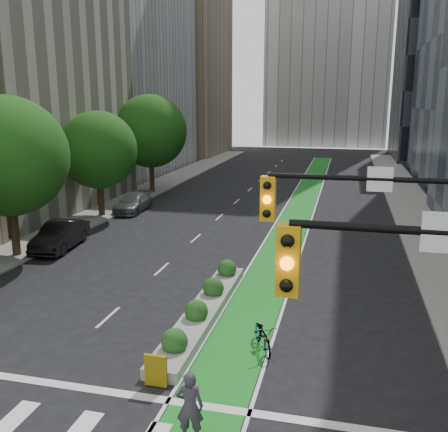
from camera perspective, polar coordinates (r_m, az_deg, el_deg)
The scene contains 14 objects.
ground at distance 15.23m, azimuth -14.91°, elevation -21.28°, with size 160.00×160.00×0.00m, color black.
sidewalk_left at distance 41.12m, azimuth -12.84°, elevation 1.00°, with size 3.60×90.00×0.15m, color gray.
sidewalk_right at distance 37.24m, azimuth 21.72°, elevation -0.87°, with size 3.60×90.00×0.15m, color gray.
bike_lane_paint at distance 41.89m, azimuth 8.83°, elevation 1.30°, with size 2.20×70.00×0.01m, color #178120.
building_tan_far at distance 81.42m, azimuth -5.36°, elevation 16.28°, with size 14.00×16.00×26.00m, color tan.
tree_mid at distance 28.91m, azimuth -23.51°, elevation 6.25°, with size 6.40×6.40×8.78m.
tree_midfar at distance 37.38m, azimuth -14.17°, elevation 7.31°, with size 5.60×5.60×7.76m.
tree_far at distance 46.37m, azimuth -8.41°, elevation 9.55°, with size 6.60×6.60×9.00m.
signal_right at distance 12.14m, azimuth 23.84°, elevation -5.76°, with size 5.82×0.51×7.20m.
median_planter at distance 20.36m, azimuth -2.30°, elevation -10.40°, with size 1.20×10.26×1.10m.
bicycle at distance 17.86m, azimuth 4.50°, elevation -13.45°, with size 0.69×1.97×1.04m, color gray.
cyclist at distance 13.48m, azimuth -3.92°, elevation -20.90°, with size 0.70×0.46×1.93m, color #353039.
parked_car_left_mid at distance 30.52m, azimuth -18.22°, elevation -2.13°, with size 1.70×4.86×1.60m, color black.
parked_car_left_far at distance 39.35m, azimuth -10.37°, elevation 1.48°, with size 1.90×4.67×1.36m, color #595C5E.
Camera 1 is at (6.44, -10.87, 8.51)m, focal length 40.00 mm.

